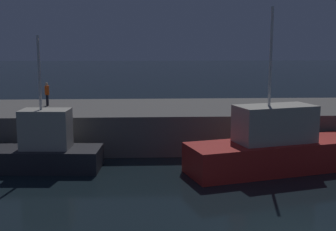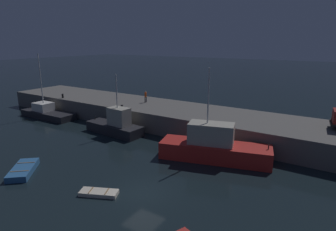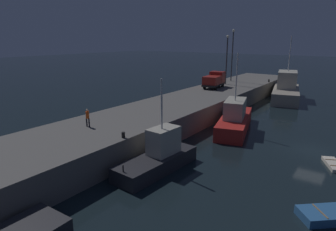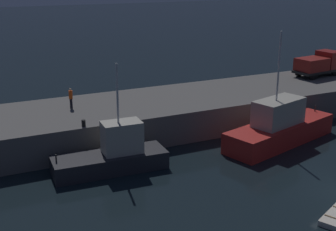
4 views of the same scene
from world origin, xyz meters
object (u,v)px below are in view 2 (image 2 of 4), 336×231
Objects in this scene: bollard_central at (122,107)px; dockworker at (146,96)px; rowboat_white_mid at (23,170)px; fishing_trawler_red at (116,125)px; fishing_boat_orange at (214,147)px; bollard_west at (63,96)px; fishing_boat_white at (47,113)px; dinghy_orange_near at (99,193)px.

dockworker is at bearing 85.79° from bollard_central.
fishing_trawler_red is at bearing 92.96° from rowboat_white_mid.
bollard_central is (-14.38, 3.34, 1.44)m from fishing_boat_orange.
rowboat_white_mid is at bearing -137.67° from fishing_boat_orange.
fishing_trawler_red is 13.88m from bollard_west.
fishing_trawler_red is 1.94× the size of rowboat_white_mid.
bollard_west reaches higher than bollard_central.
fishing_trawler_red is 13.72m from fishing_boat_white.
dockworker reaches higher than bollard_west.
fishing_boat_white is 25.19m from dinghy_orange_near.
rowboat_white_mid is 2.45× the size of dockworker.
dinghy_orange_near is 6.34× the size of bollard_central.
fishing_boat_orange reaches higher than bollard_west.
bollard_central is at bearing 115.08° from fishing_trawler_red.
dockworker is (12.85, 7.04, 2.68)m from fishing_boat_white.
fishing_trawler_red is at bearing -64.92° from bollard_central.
fishing_boat_white is at bearing 153.02° from dinghy_orange_near.
fishing_boat_orange is at bearing -13.08° from bollard_central.
dockworker reaches higher than rowboat_white_mid.
bollard_central is at bearing -1.63° from bollard_west.
fishing_boat_white is at bearing -151.28° from dockworker.
dockworker reaches higher than dinghy_orange_near.
bollard_west reaches higher than rowboat_white_mid.
fishing_boat_orange is (13.18, -0.78, 0.20)m from fishing_trawler_red.
fishing_boat_white is at bearing -169.14° from bollard_central.
fishing_trawler_red is at bearing -12.22° from bollard_west.
bollard_west is at bearing 84.89° from fishing_boat_white.
bollard_central is at bearing 125.69° from dinghy_orange_near.
fishing_trawler_red reaches higher than bollard_central.
fishing_trawler_red is at bearing 127.79° from dinghy_orange_near.
bollard_central is at bearing 166.92° from fishing_boat_orange.
fishing_trawler_red reaches higher than rowboat_white_mid.
fishing_boat_white is (-13.71, 0.16, -0.35)m from fishing_trawler_red.
dinghy_orange_near is 0.74× the size of rowboat_white_mid.
fishing_trawler_red is 14.28m from dinghy_orange_near.
fishing_trawler_red is 12.08× the size of bollard_west.
bollard_central is at bearing 97.07° from rowboat_white_mid.
dockworker is 2.55× the size of bollard_west.
fishing_boat_orange is 16.78× the size of bollard_west.
dockworker is 4.70m from bollard_central.
dockworker reaches higher than bollard_central.
bollard_west is 1.37× the size of bollard_central.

